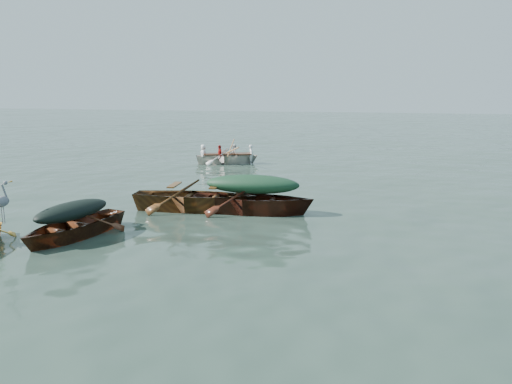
% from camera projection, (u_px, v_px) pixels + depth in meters
% --- Properties ---
extents(ground, '(140.00, 140.00, 0.00)m').
position_uv_depth(ground, '(177.00, 237.00, 11.51)').
color(ground, '#304338').
rests_on(ground, ground).
extents(dark_covered_boat, '(2.07, 3.93, 0.93)m').
position_uv_depth(dark_covered_boat, '(74.00, 237.00, 11.51)').
color(dark_covered_boat, '#532B13').
rests_on(dark_covered_boat, ground).
extents(green_tarp_boat, '(4.83, 1.92, 1.12)m').
position_uv_depth(green_tarp_boat, '(252.00, 213.00, 13.79)').
color(green_tarp_boat, '#43170F').
rests_on(green_tarp_boat, ground).
extents(open_wooden_boat, '(5.02, 2.19, 1.16)m').
position_uv_depth(open_wooden_boat, '(195.00, 211.00, 14.07)').
color(open_wooden_boat, '#593516').
rests_on(open_wooden_boat, ground).
extents(rowed_boat, '(4.16, 2.58, 0.94)m').
position_uv_depth(rowed_boat, '(227.00, 164.00, 23.09)').
color(rowed_boat, white).
rests_on(rowed_boat, ground).
extents(dark_tarp_cover, '(1.14, 2.16, 0.40)m').
position_uv_depth(dark_tarp_cover, '(72.00, 209.00, 11.38)').
color(dark_tarp_cover, black).
rests_on(dark_tarp_cover, dark_covered_boat).
extents(green_tarp_cover, '(2.66, 1.06, 0.52)m').
position_uv_depth(green_tarp_cover, '(252.00, 184.00, 13.62)').
color(green_tarp_cover, '#183B21').
rests_on(green_tarp_cover, green_tarp_boat).
extents(thwart_benches, '(2.53, 1.25, 0.04)m').
position_uv_depth(thwart_benches, '(195.00, 190.00, 13.95)').
color(thwart_benches, '#512F13').
rests_on(thwart_benches, open_wooden_boat).
extents(heron, '(0.45, 0.49, 0.92)m').
position_uv_depth(heron, '(2.00, 208.00, 10.69)').
color(heron, gray).
rests_on(heron, yellow_dinghy).
extents(rowers, '(3.00, 2.03, 0.76)m').
position_uv_depth(rowers, '(227.00, 146.00, 22.93)').
color(rowers, silver).
rests_on(rowers, rowed_boat).
extents(oars, '(1.51, 2.64, 0.06)m').
position_uv_depth(oars, '(227.00, 153.00, 23.00)').
color(oars, '#A0693C').
rests_on(oars, rowed_boat).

